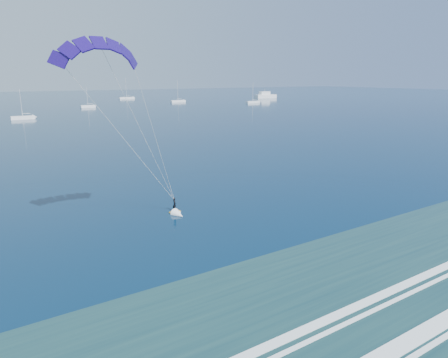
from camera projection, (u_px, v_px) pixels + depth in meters
name	position (u px, v px, depth m)	size (l,w,h in m)	color
kitesurfer_rig	(142.00, 133.00, 37.62)	(14.36, 7.78, 18.89)	orange
motor_yacht	(265.00, 96.00, 278.63)	(16.52, 4.41, 6.63)	white
sailboat_3	(88.00, 106.00, 194.18)	(6.83, 2.40, 9.73)	white
sailboat_4	(127.00, 98.00, 269.92)	(10.34, 2.40, 13.84)	white
sailboat_5	(178.00, 101.00, 235.34)	(9.03, 2.40, 12.29)	white
sailboat_6	(253.00, 102.00, 226.88)	(8.25, 2.40, 11.25)	white
sailboat_7	(23.00, 117.00, 141.09)	(7.76, 2.40, 10.49)	white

